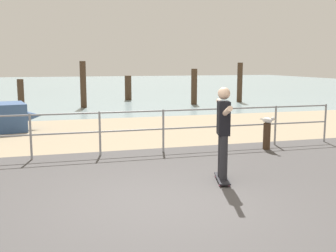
# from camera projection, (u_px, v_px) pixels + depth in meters

# --- Properties ---
(ground_plane) EXTENTS (24.00, 10.00, 0.04)m
(ground_plane) POSITION_uv_depth(u_px,v_px,m) (180.00, 230.00, 5.38)
(ground_plane) COLOR #474444
(ground_plane) RESTS_ON ground
(beach_strip) EXTENTS (24.00, 6.00, 0.04)m
(beach_strip) POSITION_uv_depth(u_px,v_px,m) (103.00, 132.00, 12.97)
(beach_strip) COLOR tan
(beach_strip) RESTS_ON ground
(sea_surface) EXTENTS (72.00, 50.00, 0.04)m
(sea_surface) POSITION_uv_depth(u_px,v_px,m) (66.00, 85.00, 39.56)
(sea_surface) COLOR #849EA3
(sea_surface) RESTS_ON ground
(railing_fence) EXTENTS (12.25, 0.05, 1.05)m
(railing_fence) POSITION_uv_depth(u_px,v_px,m) (100.00, 127.00, 9.51)
(railing_fence) COLOR gray
(railing_fence) RESTS_ON ground
(skateboard) EXTENTS (0.41, 0.82, 0.08)m
(skateboard) POSITION_uv_depth(u_px,v_px,m) (222.00, 179.00, 7.51)
(skateboard) COLOR black
(skateboard) RESTS_ON ground
(skateboarder) EXTENTS (0.48, 1.42, 1.65)m
(skateboarder) POSITION_uv_depth(u_px,v_px,m) (223.00, 127.00, 7.36)
(skateboarder) COLOR #26262B
(skateboarder) RESTS_ON skateboard
(bollard_short) EXTENTS (0.18, 0.18, 0.68)m
(bollard_short) POSITION_uv_depth(u_px,v_px,m) (267.00, 137.00, 10.25)
(bollard_short) COLOR #422D1E
(bollard_short) RESTS_ON ground
(seagull) EXTENTS (0.21, 0.48, 0.18)m
(seagull) POSITION_uv_depth(u_px,v_px,m) (268.00, 120.00, 10.17)
(seagull) COLOR white
(seagull) RESTS_ON bollard_short
(groyne_post_1) EXTENTS (0.29, 0.29, 1.43)m
(groyne_post_1) POSITION_uv_depth(u_px,v_px,m) (21.00, 95.00, 18.55)
(groyne_post_1) COLOR #422D1E
(groyne_post_1) RESTS_ON ground
(groyne_post_2) EXTENTS (0.29, 0.29, 2.24)m
(groyne_post_2) POSITION_uv_depth(u_px,v_px,m) (83.00, 85.00, 19.71)
(groyne_post_2) COLOR #422D1E
(groyne_post_2) RESTS_ON ground
(groyne_post_3) EXTENTS (0.38, 0.38, 1.42)m
(groyne_post_3) POSITION_uv_depth(u_px,v_px,m) (128.00, 88.00, 23.78)
(groyne_post_3) COLOR #422D1E
(groyne_post_3) RESTS_ON ground
(groyne_post_4) EXTENTS (0.31, 0.31, 1.85)m
(groyne_post_4) POSITION_uv_depth(u_px,v_px,m) (194.00, 87.00, 21.26)
(groyne_post_4) COLOR #422D1E
(groyne_post_4) RESTS_ON ground
(groyne_post_5) EXTENTS (0.29, 0.29, 2.17)m
(groyne_post_5) POSITION_uv_depth(u_px,v_px,m) (240.00, 83.00, 22.46)
(groyne_post_5) COLOR #422D1E
(groyne_post_5) RESTS_ON ground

